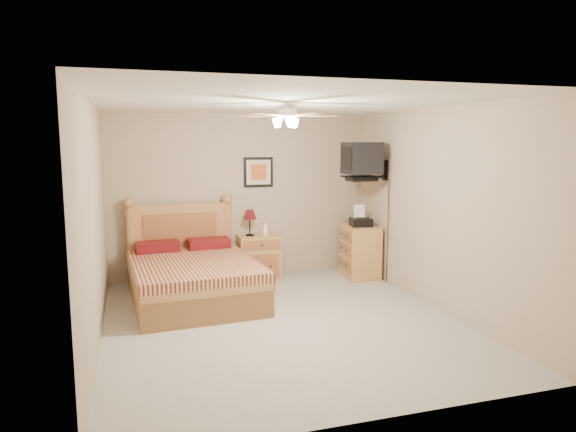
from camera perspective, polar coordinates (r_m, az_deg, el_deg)
name	(u,v)px	position (r m, az deg, el deg)	size (l,w,h in m)	color
floor	(282,322)	(6.10, -0.64, -11.70)	(4.50, 4.50, 0.00)	#9C988D
ceiling	(282,103)	(5.75, -0.68, 12.42)	(4.00, 4.50, 0.04)	white
wall_back	(241,196)	(7.97, -5.21, 2.19)	(4.00, 0.04, 2.50)	tan
wall_front	(370,259)	(3.73, 9.15, -4.69)	(4.00, 0.04, 2.50)	tan
wall_left	(94,224)	(5.58, -20.77, -0.85)	(0.04, 4.50, 2.50)	tan
wall_right	(436,209)	(6.64, 16.15, 0.71)	(0.04, 4.50, 2.50)	tan
bed	(193,252)	(6.82, -10.51, -3.99)	(1.54, 2.02, 1.31)	#A8723D
nightstand	(259,257)	(7.92, -3.29, -4.54)	(0.62, 0.46, 0.67)	#9E6C3E
table_lamp	(250,223)	(7.81, -4.27, -0.74)	(0.22, 0.22, 0.40)	#5B1318
lotion_bottle	(265,228)	(7.84, -2.54, -1.36)	(0.09, 0.09, 0.22)	white
framed_picture	(258,172)	(7.98, -3.31, 4.89)	(0.46, 0.04, 0.46)	black
dresser	(359,251)	(8.06, 7.94, -3.88)	(0.47, 0.68, 0.80)	tan
fax_machine	(361,216)	(7.91, 8.10, 0.03)	(0.30, 0.32, 0.32)	black
magazine_lower	(352,222)	(8.19, 7.14, -0.72)	(0.20, 0.27, 0.03)	#B6AA90
magazine_upper	(351,221)	(8.21, 7.07, -0.53)	(0.22, 0.30, 0.02)	gray
wall_tv	(371,161)	(7.63, 9.22, 6.08)	(0.56, 0.46, 0.58)	black
ceiling_fan	(287,115)	(5.55, -0.08, 11.12)	(1.14, 1.14, 0.28)	white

